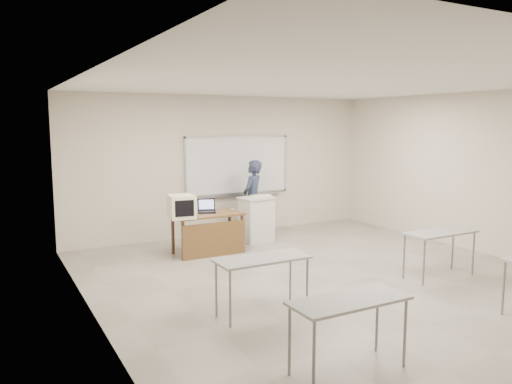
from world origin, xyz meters
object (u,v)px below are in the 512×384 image
laptop (206,209)px  keyboard (261,195)px  whiteboard (238,166)px  mouse (233,210)px  podium (256,219)px  crt_monitor (181,206)px  presenter (253,198)px  instructor_desk (210,227)px

laptop → keyboard: (1.37, 0.31, 0.13)m
whiteboard → mouse: bearing=-120.2°
mouse → keyboard: bearing=16.0°
podium → crt_monitor: size_ratio=1.89×
presenter → instructor_desk: bearing=-3.0°
instructor_desk → mouse: bearing=15.7°
laptop → keyboard: size_ratio=0.74×
instructor_desk → podium: 1.35m
podium → presenter: size_ratio=0.56×
laptop → presenter: 1.56m
whiteboard → instructor_desk: (-1.32, -1.48, -0.96)m
whiteboard → podium: (-0.07, -0.98, -1.02)m
instructor_desk → mouse: size_ratio=13.07×
keyboard → whiteboard: bearing=98.0°
whiteboard → keyboard: bearing=-84.7°
whiteboard → podium: size_ratio=2.69×
crt_monitor → laptop: bearing=32.4°
podium → presenter: presenter is taller
instructor_desk → mouse: (0.55, 0.16, 0.25)m
podium → instructor_desk: bearing=-165.9°
crt_monitor → presenter: size_ratio=0.30×
instructor_desk → presenter: bearing=33.9°
podium → crt_monitor: 1.93m
whiteboard → crt_monitor: whiteboard is taller
podium → mouse: podium is taller
mouse → presenter: presenter is taller
instructor_desk → laptop: laptop is taller
whiteboard → podium: whiteboard is taller
laptop → presenter: size_ratio=0.20×
laptop → presenter: bearing=46.4°
laptop → keyboard: 1.41m
crt_monitor → mouse: 1.13m
instructor_desk → crt_monitor: (-0.55, -0.02, 0.43)m
mouse → presenter: 1.19m
laptop → mouse: laptop is taller
podium → presenter: 0.62m
mouse → keyboard: size_ratio=0.22×
podium → laptop: bearing=-176.8°
presenter → podium: bearing=32.9°
podium → laptop: size_ratio=2.80×
crt_monitor → whiteboard: bearing=45.4°
whiteboard → laptop: bearing=-136.7°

